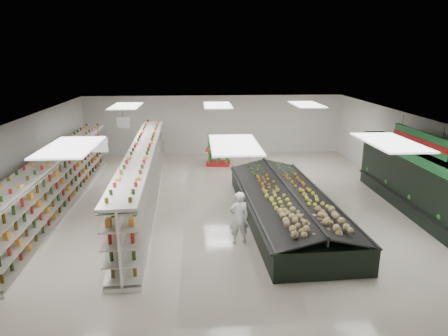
{
  "coord_description": "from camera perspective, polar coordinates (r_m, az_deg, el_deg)",
  "views": [
    {
      "loc": [
        -0.92,
        -13.67,
        5.32
      ],
      "look_at": [
        0.05,
        0.51,
        1.27
      ],
      "focal_mm": 32.0,
      "sensor_mm": 36.0,
      "label": 1
    }
  ],
  "objects": [
    {
      "name": "floor",
      "position": [
        14.7,
        -0.05,
        -5.3
      ],
      "size": [
        16.0,
        16.0,
        0.0
      ],
      "primitive_type": "plane",
      "color": "beige",
      "rests_on": "ground"
    },
    {
      "name": "shopper_main",
      "position": [
        11.59,
        2.15,
        -7.1
      ],
      "size": [
        0.64,
        0.48,
        1.58
      ],
      "primitive_type": "imported",
      "rotation": [
        0.0,
        0.0,
        3.33
      ],
      "color": "white",
      "rests_on": "floor"
    },
    {
      "name": "wall_back",
      "position": [
        22.01,
        -1.45,
        6.18
      ],
      "size": [
        14.0,
        0.02,
        3.2
      ],
      "primitive_type": "cube",
      "color": "silver",
      "rests_on": "floor"
    },
    {
      "name": "soda_endcap",
      "position": [
        19.74,
        -0.83,
        2.48
      ],
      "size": [
        1.29,
        0.97,
        1.51
      ],
      "rotation": [
        0.0,
        0.0,
        -0.15
      ],
      "color": "#B31415",
      "rests_on": "floor"
    },
    {
      "name": "wall_right",
      "position": [
        16.23,
        25.45,
        1.09
      ],
      "size": [
        0.02,
        16.0,
        3.2
      ],
      "primitive_type": "cube",
      "color": "silver",
      "rests_on": "floor"
    },
    {
      "name": "aisle_sign_far",
      "position": [
        16.14,
        -14.21,
        6.28
      ],
      "size": [
        0.52,
        0.06,
        0.75
      ],
      "color": "white",
      "rests_on": "ceiling"
    },
    {
      "name": "gondola_left",
      "position": [
        15.44,
        -22.41,
        -1.87
      ],
      "size": [
        1.06,
        11.6,
        2.01
      ],
      "rotation": [
        0.0,
        0.0,
        0.02
      ],
      "color": "white",
      "rests_on": "floor"
    },
    {
      "name": "produce_wall_case",
      "position": [
        14.84,
        26.45,
        -1.75
      ],
      "size": [
        0.93,
        8.0,
        2.2
      ],
      "color": "black",
      "rests_on": "floor"
    },
    {
      "name": "wall_left",
      "position": [
        15.42,
        -26.99,
        0.19
      ],
      "size": [
        0.02,
        16.0,
        3.2
      ],
      "primitive_type": "cube",
      "color": "silver",
      "rests_on": "floor"
    },
    {
      "name": "hortifruti_banner",
      "position": [
        14.37,
        26.15,
        3.57
      ],
      "size": [
        0.12,
        3.2,
        0.95
      ],
      "color": "#207838",
      "rests_on": "ceiling"
    },
    {
      "name": "wall_front",
      "position": [
        6.84,
        4.65,
        -17.07
      ],
      "size": [
        14.0,
        0.02,
        3.2
      ],
      "primitive_type": "cube",
      "color": "silver",
      "rests_on": "floor"
    },
    {
      "name": "shopper_background",
      "position": [
        18.95,
        -10.28,
        2.21
      ],
      "size": [
        0.79,
        1.01,
        1.83
      ],
      "primitive_type": "imported",
      "rotation": [
        0.0,
        0.0,
        1.26
      ],
      "color": "tan",
      "rests_on": "floor"
    },
    {
      "name": "ceiling",
      "position": [
        13.86,
        -0.05,
        7.12
      ],
      "size": [
        14.0,
        16.0,
        0.02
      ],
      "primitive_type": "cube",
      "color": "white",
      "rests_on": "wall_back"
    },
    {
      "name": "produce_island",
      "position": [
        13.49,
        8.88,
        -5.11
      ],
      "size": [
        3.11,
        7.83,
        1.15
      ],
      "rotation": [
        0.0,
        0.0,
        0.04
      ],
      "color": "black",
      "rests_on": "floor"
    },
    {
      "name": "gondola_center",
      "position": [
        15.01,
        -11.35,
        -1.3
      ],
      "size": [
        1.29,
        12.06,
        2.09
      ],
      "rotation": [
        0.0,
        0.0,
        0.03
      ],
      "color": "white",
      "rests_on": "floor"
    },
    {
      "name": "aisle_sign_near",
      "position": [
        12.29,
        -17.39,
        3.12
      ],
      "size": [
        0.52,
        0.06,
        0.75
      ],
      "color": "white",
      "rests_on": "ceiling"
    }
  ]
}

